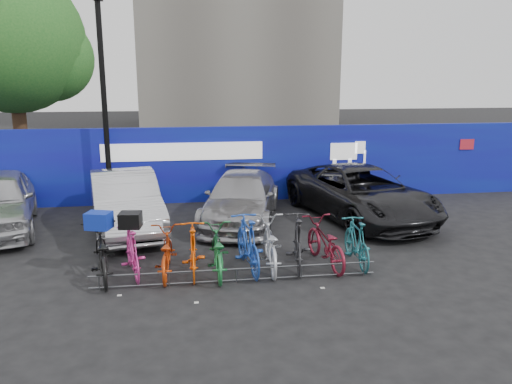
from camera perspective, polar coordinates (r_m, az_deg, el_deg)
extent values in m
plane|color=black|center=(10.49, -2.58, -8.99)|extent=(100.00, 100.00, 0.00)
cube|color=#130B9C|center=(15.94, -4.70, 3.15)|extent=(22.00, 0.15, 2.40)
cube|color=white|center=(15.75, -8.35, 4.59)|extent=(5.00, 0.02, 0.55)
cube|color=white|center=(16.57, 10.00, 4.60)|extent=(1.20, 0.02, 0.90)
cube|color=red|center=(18.33, 22.97, 5.04)|extent=(0.50, 0.02, 0.35)
cylinder|color=#382314|center=(20.70, -25.32, 6.47)|extent=(0.50, 0.50, 4.00)
sphere|color=#1C5C1E|center=(20.64, -26.21, 15.30)|extent=(5.20, 5.20, 5.20)
sphere|color=#1C5C1E|center=(20.58, -22.51, 13.97)|extent=(3.20, 3.20, 3.20)
cylinder|color=black|center=(15.29, -16.90, 9.01)|extent=(0.16, 0.16, 6.00)
cylinder|color=#595B60|center=(9.83, -2.26, -8.79)|extent=(5.60, 0.03, 0.03)
cylinder|color=#595B60|center=(9.92, -2.25, -10.02)|extent=(5.60, 0.03, 0.03)
cylinder|color=#595B60|center=(9.99, -17.49, -9.92)|extent=(0.03, 0.03, 0.28)
cylinder|color=#595B60|center=(9.85, -9.91, -9.81)|extent=(0.03, 0.03, 0.28)
cylinder|color=#595B60|center=(9.89, -2.25, -9.54)|extent=(0.03, 0.03, 0.28)
cylinder|color=#595B60|center=(10.09, 5.21, -9.11)|extent=(0.03, 0.03, 0.28)
cylinder|color=#595B60|center=(10.45, 12.25, -8.57)|extent=(0.03, 0.03, 0.28)
imported|color=#B6B7BB|center=(13.42, -14.73, -1.08)|extent=(2.49, 4.82, 1.51)
imported|color=#99999D|center=(13.74, -1.69, -0.72)|extent=(2.93, 4.88, 1.32)
imported|color=black|center=(14.32, 11.87, -0.11)|extent=(3.61, 5.74, 1.48)
imported|color=black|center=(10.41, -17.26, -6.74)|extent=(1.08, 2.07, 1.03)
imported|color=#E33595|center=(10.41, -13.96, -6.60)|extent=(0.85, 1.74, 1.01)
imported|color=#BD380C|center=(10.30, -10.29, -6.85)|extent=(0.66, 1.79, 0.93)
imported|color=#FC5508|center=(10.23, -7.20, -6.56)|extent=(0.50, 1.74, 1.04)
imported|color=#1F7B39|center=(10.21, -4.48, -6.74)|extent=(0.65, 1.85, 0.97)
imported|color=blue|center=(10.35, -0.93, -5.88)|extent=(0.74, 1.97, 1.15)
imported|color=#B9BCC1|center=(10.48, 1.57, -5.99)|extent=(0.80, 2.00, 1.03)
imported|color=#28282B|center=(10.55, 4.81, -5.64)|extent=(0.84, 1.93, 1.12)
imported|color=maroon|center=(10.71, 7.88, -5.81)|extent=(0.92, 1.96, 0.99)
imported|color=#206D77|center=(10.87, 11.42, -5.62)|extent=(0.52, 1.69, 1.01)
cube|color=#112AA9|center=(10.20, -17.52, -3.13)|extent=(0.55, 0.47, 0.33)
cube|color=black|center=(10.22, -14.17, -3.13)|extent=(0.46, 0.42, 0.31)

